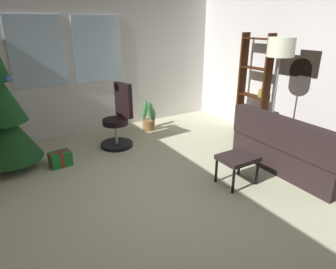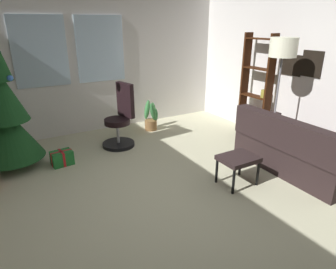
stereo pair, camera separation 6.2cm
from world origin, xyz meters
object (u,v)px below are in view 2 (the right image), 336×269
(footstool, at_px, (238,160))
(floor_lamp, at_px, (282,55))
(bookshelf, at_px, (256,93))
(potted_plant, at_px, (151,118))
(couch, at_px, (310,151))
(office_chair, at_px, (121,122))
(holiday_tree, at_px, (4,113))
(gift_box_green, at_px, (62,158))

(footstool, distance_m, floor_lamp, 1.76)
(bookshelf, distance_m, potted_plant, 2.07)
(couch, xyz_separation_m, office_chair, (-2.04, 2.27, 0.14))
(bookshelf, bearing_deg, holiday_tree, 168.95)
(office_chair, distance_m, floor_lamp, 2.80)
(couch, xyz_separation_m, holiday_tree, (-3.77, 2.28, 0.57))
(floor_lamp, bearing_deg, office_chair, 140.85)
(holiday_tree, relative_size, office_chair, 2.33)
(floor_lamp, bearing_deg, footstool, -158.52)
(couch, xyz_separation_m, floor_lamp, (-0.07, 0.66, 1.32))
(holiday_tree, distance_m, floor_lamp, 4.11)
(holiday_tree, height_order, potted_plant, holiday_tree)
(holiday_tree, bearing_deg, potted_plant, 9.92)
(bookshelf, xyz_separation_m, floor_lamp, (-0.41, -0.82, 0.78))
(potted_plant, bearing_deg, gift_box_green, -159.13)
(office_chair, xyz_separation_m, bookshelf, (2.38, -0.79, 0.40))
(footstool, relative_size, holiday_tree, 0.19)
(couch, relative_size, footstool, 3.65)
(gift_box_green, bearing_deg, holiday_tree, 156.11)
(footstool, relative_size, bookshelf, 0.26)
(gift_box_green, relative_size, office_chair, 0.30)
(bookshelf, bearing_deg, office_chair, 161.62)
(holiday_tree, bearing_deg, floor_lamp, -23.62)
(couch, bearing_deg, office_chair, 131.95)
(bookshelf, bearing_deg, potted_plant, 141.07)
(gift_box_green, height_order, office_chair, office_chair)
(footstool, distance_m, gift_box_green, 2.62)
(couch, bearing_deg, floor_lamp, 95.79)
(gift_box_green, height_order, floor_lamp, floor_lamp)
(couch, relative_size, gift_box_green, 5.38)
(footstool, xyz_separation_m, holiday_tree, (-2.55, 2.07, 0.50))
(floor_lamp, distance_m, potted_plant, 2.72)
(gift_box_green, bearing_deg, office_chair, 14.19)
(floor_lamp, xyz_separation_m, potted_plant, (-1.14, 2.07, -1.35))
(holiday_tree, distance_m, office_chair, 1.78)
(potted_plant, bearing_deg, couch, -66.18)
(bookshelf, xyz_separation_m, potted_plant, (-1.55, 1.25, -0.57))
(holiday_tree, relative_size, potted_plant, 4.15)
(footstool, bearing_deg, office_chair, 111.85)
(holiday_tree, relative_size, gift_box_green, 7.78)
(holiday_tree, distance_m, gift_box_green, 1.02)
(couch, bearing_deg, bookshelf, 76.95)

